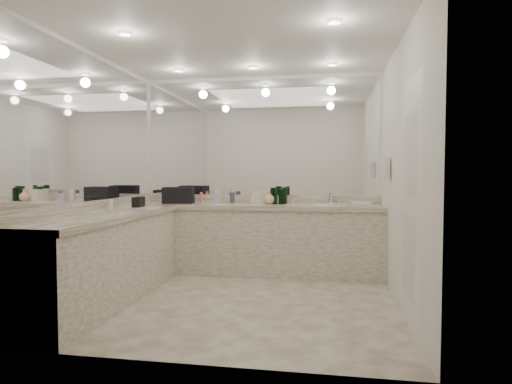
% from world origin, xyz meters
% --- Properties ---
extents(floor, '(3.20, 3.20, 0.00)m').
position_xyz_m(floor, '(0.00, 0.00, 0.00)').
color(floor, beige).
rests_on(floor, ground).
extents(ceiling, '(3.20, 3.20, 0.00)m').
position_xyz_m(ceiling, '(0.00, 0.00, 2.60)').
color(ceiling, white).
rests_on(ceiling, floor).
extents(wall_back, '(3.20, 0.02, 2.60)m').
position_xyz_m(wall_back, '(0.00, 1.50, 1.30)').
color(wall_back, silver).
rests_on(wall_back, floor).
extents(wall_left, '(0.02, 3.00, 2.60)m').
position_xyz_m(wall_left, '(-1.60, 0.00, 1.30)').
color(wall_left, silver).
rests_on(wall_left, floor).
extents(wall_right, '(0.02, 3.00, 2.60)m').
position_xyz_m(wall_right, '(1.60, 0.00, 1.30)').
color(wall_right, silver).
rests_on(wall_right, floor).
extents(vanity_back_base, '(3.20, 0.60, 0.84)m').
position_xyz_m(vanity_back_base, '(0.00, 1.20, 0.42)').
color(vanity_back_base, silver).
rests_on(vanity_back_base, floor).
extents(vanity_back_top, '(3.20, 0.64, 0.06)m').
position_xyz_m(vanity_back_top, '(0.00, 1.19, 0.87)').
color(vanity_back_top, beige).
rests_on(vanity_back_top, vanity_back_base).
extents(vanity_left_base, '(0.60, 2.40, 0.84)m').
position_xyz_m(vanity_left_base, '(-1.30, -0.30, 0.42)').
color(vanity_left_base, silver).
rests_on(vanity_left_base, floor).
extents(vanity_left_top, '(0.64, 2.42, 0.06)m').
position_xyz_m(vanity_left_top, '(-1.29, -0.30, 0.87)').
color(vanity_left_top, beige).
rests_on(vanity_left_top, vanity_left_base).
extents(backsplash_back, '(3.20, 0.04, 0.10)m').
position_xyz_m(backsplash_back, '(0.00, 1.48, 0.95)').
color(backsplash_back, beige).
rests_on(backsplash_back, vanity_back_top).
extents(backsplash_left, '(0.04, 3.00, 0.10)m').
position_xyz_m(backsplash_left, '(-1.58, 0.00, 0.95)').
color(backsplash_left, beige).
rests_on(backsplash_left, vanity_left_top).
extents(mirror_back, '(3.12, 0.01, 1.55)m').
position_xyz_m(mirror_back, '(0.00, 1.49, 1.77)').
color(mirror_back, white).
rests_on(mirror_back, wall_back).
extents(mirror_left, '(0.01, 2.92, 1.55)m').
position_xyz_m(mirror_left, '(-1.59, 0.00, 1.77)').
color(mirror_left, white).
rests_on(mirror_left, wall_left).
extents(sink, '(0.44, 0.44, 0.03)m').
position_xyz_m(sink, '(0.95, 1.20, 0.90)').
color(sink, white).
rests_on(sink, vanity_back_top).
extents(faucet, '(0.24, 0.16, 0.14)m').
position_xyz_m(faucet, '(0.95, 1.41, 0.97)').
color(faucet, silver).
rests_on(faucet, vanity_back_top).
extents(wall_phone, '(0.06, 0.10, 0.24)m').
position_xyz_m(wall_phone, '(1.56, 0.70, 1.35)').
color(wall_phone, white).
rests_on(wall_phone, wall_right).
extents(door, '(0.02, 0.82, 2.10)m').
position_xyz_m(door, '(1.59, -0.50, 1.05)').
color(door, white).
rests_on(door, wall_right).
extents(black_toiletry_bag, '(0.42, 0.30, 0.22)m').
position_xyz_m(black_toiletry_bag, '(-1.04, 1.15, 1.01)').
color(black_toiletry_bag, black).
rests_on(black_toiletry_bag, vanity_back_top).
extents(black_bag_spill, '(0.12, 0.22, 0.12)m').
position_xyz_m(black_bag_spill, '(-1.30, 0.50, 0.96)').
color(black_bag_spill, black).
rests_on(black_bag_spill, vanity_left_top).
extents(cream_cosmetic_case, '(0.33, 0.26, 0.16)m').
position_xyz_m(cream_cosmetic_case, '(0.04, 1.29, 0.98)').
color(cream_cosmetic_case, beige).
rests_on(cream_cosmetic_case, vanity_back_top).
extents(hand_towel, '(0.23, 0.15, 0.04)m').
position_xyz_m(hand_towel, '(1.32, 1.11, 0.92)').
color(hand_towel, white).
rests_on(hand_towel, vanity_back_top).
extents(lotion_left, '(0.05, 0.05, 0.12)m').
position_xyz_m(lotion_left, '(-1.30, -0.17, 0.96)').
color(lotion_left, white).
rests_on(lotion_left, vanity_left_top).
extents(soap_bottle_a, '(0.09, 0.09, 0.21)m').
position_xyz_m(soap_bottle_a, '(-0.54, 1.26, 1.00)').
color(soap_bottle_a, white).
rests_on(soap_bottle_a, vanity_back_top).
extents(soap_bottle_b, '(0.08, 0.09, 0.18)m').
position_xyz_m(soap_bottle_b, '(-0.50, 1.10, 0.99)').
color(soap_bottle_b, '#B8AECB').
rests_on(soap_bottle_b, vanity_back_top).
extents(soap_bottle_c, '(0.18, 0.18, 0.18)m').
position_xyz_m(soap_bottle_c, '(0.17, 1.19, 0.99)').
color(soap_bottle_c, '#E0B378').
rests_on(soap_bottle_c, vanity_back_top).
extents(green_bottle_0, '(0.07, 0.07, 0.19)m').
position_xyz_m(green_bottle_0, '(0.35, 1.23, 0.99)').
color(green_bottle_0, '#11451F').
rests_on(green_bottle_0, vanity_back_top).
extents(green_bottle_1, '(0.07, 0.07, 0.19)m').
position_xyz_m(green_bottle_1, '(0.32, 1.21, 1.00)').
color(green_bottle_1, '#11451F').
rests_on(green_bottle_1, vanity_back_top).
extents(green_bottle_2, '(0.07, 0.07, 0.21)m').
position_xyz_m(green_bottle_2, '(0.24, 1.21, 1.01)').
color(green_bottle_2, '#11451F').
rests_on(green_bottle_2, vanity_back_top).
extents(green_bottle_3, '(0.07, 0.07, 0.21)m').
position_xyz_m(green_bottle_3, '(0.36, 1.30, 1.01)').
color(green_bottle_3, '#11451F').
rests_on(green_bottle_3, vanity_back_top).
extents(green_bottle_4, '(0.06, 0.06, 0.21)m').
position_xyz_m(green_bottle_4, '(0.21, 1.21, 1.01)').
color(green_bottle_4, '#11451F').
rests_on(green_bottle_4, vanity_back_top).
extents(amenity_bottle_0, '(0.06, 0.06, 0.08)m').
position_xyz_m(amenity_bottle_0, '(0.18, 1.22, 0.94)').
color(amenity_bottle_0, silver).
rests_on(amenity_bottle_0, vanity_back_top).
extents(amenity_bottle_1, '(0.04, 0.04, 0.14)m').
position_xyz_m(amenity_bottle_1, '(-0.79, 1.35, 0.97)').
color(amenity_bottle_1, '#E57F66').
rests_on(amenity_bottle_1, vanity_back_top).
extents(amenity_bottle_2, '(0.06, 0.06, 0.09)m').
position_xyz_m(amenity_bottle_2, '(0.05, 1.22, 0.94)').
color(amenity_bottle_2, silver).
rests_on(amenity_bottle_2, vanity_back_top).
extents(amenity_bottle_3, '(0.06, 0.06, 0.14)m').
position_xyz_m(amenity_bottle_3, '(-0.34, 1.30, 0.97)').
color(amenity_bottle_3, '#3F3F4C').
rests_on(amenity_bottle_3, vanity_back_top).
extents(amenity_bottle_4, '(0.04, 0.04, 0.07)m').
position_xyz_m(amenity_bottle_4, '(0.47, 1.25, 0.93)').
color(amenity_bottle_4, '#E0B28C').
rests_on(amenity_bottle_4, vanity_back_top).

